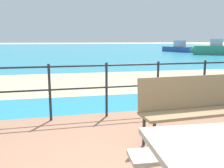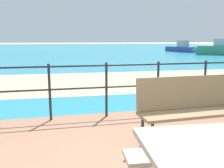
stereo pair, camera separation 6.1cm
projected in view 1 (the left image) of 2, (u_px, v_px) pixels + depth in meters
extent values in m
cube|color=teal|center=(59.00, 48.00, 40.37)|extent=(90.00, 90.00, 0.01)
cube|color=tan|center=(81.00, 82.00, 8.32)|extent=(54.10, 5.89, 0.01)
cube|color=#BCAD93|center=(224.00, 151.00, 2.07)|extent=(1.67, 0.39, 0.04)
cube|color=#8C704C|center=(198.00, 112.00, 3.18)|extent=(1.57, 0.46, 0.04)
cube|color=#8C704C|center=(191.00, 92.00, 3.30)|extent=(1.55, 0.14, 0.44)
cylinder|color=#2D3833|center=(154.00, 138.00, 2.88)|extent=(0.04, 0.04, 0.43)
cylinder|color=#2D3833|center=(144.00, 129.00, 3.17)|extent=(0.04, 0.04, 0.43)
cylinder|color=#1E2328|center=(50.00, 93.00, 4.09)|extent=(0.04, 0.04, 0.98)
cylinder|color=#1E2328|center=(107.00, 90.00, 4.32)|extent=(0.04, 0.04, 0.98)
cylinder|color=#1E2328|center=(158.00, 87.00, 4.55)|extent=(0.04, 0.04, 0.98)
cylinder|color=#1E2328|center=(204.00, 85.00, 4.77)|extent=(0.04, 0.04, 0.98)
cylinder|color=#1E2328|center=(106.00, 65.00, 4.24)|extent=(5.90, 0.03, 0.03)
cylinder|color=#1E2328|center=(107.00, 87.00, 4.31)|extent=(5.90, 0.03, 0.03)
cube|color=#338466|center=(213.00, 50.00, 23.13)|extent=(3.62, 2.86, 0.85)
cube|color=#A5A8AD|center=(216.00, 42.00, 22.92)|extent=(1.32, 1.24, 0.66)
cone|color=#338466|center=(191.00, 50.00, 23.67)|extent=(0.82, 0.91, 0.76)
cube|color=#2D478C|center=(178.00, 49.00, 29.04)|extent=(2.25, 4.38, 0.61)
cube|color=#A5A8AD|center=(180.00, 44.00, 28.64)|extent=(1.19, 1.28, 0.75)
cone|color=#2D478C|center=(165.00, 49.00, 31.09)|extent=(0.65, 0.62, 0.55)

